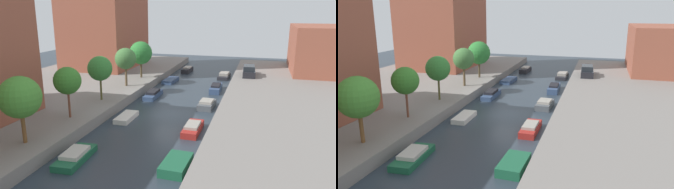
% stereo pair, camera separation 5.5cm
% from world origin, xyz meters
% --- Properties ---
extents(ground_plane, '(84.00, 84.00, 0.00)m').
position_xyz_m(ground_plane, '(0.00, 0.00, 0.00)').
color(ground_plane, '#28333D').
extents(quay_left, '(20.00, 64.00, 1.00)m').
position_xyz_m(quay_left, '(-15.00, 0.00, 0.50)').
color(quay_left, gray).
rests_on(quay_left, ground_plane).
extents(quay_right, '(20.00, 64.00, 1.00)m').
position_xyz_m(quay_right, '(15.00, 0.00, 0.50)').
color(quay_right, gray).
rests_on(quay_right, ground_plane).
extents(low_block_right, '(10.00, 14.07, 6.82)m').
position_xyz_m(low_block_right, '(18.00, 23.43, 4.41)').
color(low_block_right, brown).
rests_on(low_block_right, quay_right).
extents(street_tree_1, '(2.97, 2.97, 4.87)m').
position_xyz_m(street_tree_1, '(-7.18, -11.70, 4.36)').
color(street_tree_1, brown).
rests_on(street_tree_1, quay_left).
extents(street_tree_2, '(2.39, 2.39, 4.51)m').
position_xyz_m(street_tree_2, '(-7.18, -5.93, 4.30)').
color(street_tree_2, brown).
rests_on(street_tree_2, quay_left).
extents(street_tree_3, '(2.56, 2.56, 4.62)m').
position_xyz_m(street_tree_3, '(-7.18, -0.02, 4.33)').
color(street_tree_3, '#4D4B26').
rests_on(street_tree_3, quay_left).
extents(street_tree_4, '(2.61, 2.61, 4.70)m').
position_xyz_m(street_tree_4, '(-7.18, 6.55, 4.37)').
color(street_tree_4, brown).
rests_on(street_tree_4, quay_left).
extents(street_tree_5, '(3.12, 3.12, 4.98)m').
position_xyz_m(street_tree_5, '(-7.18, 11.74, 4.41)').
color(street_tree_5, '#4D3F28').
rests_on(street_tree_5, quay_left).
extents(parked_car, '(1.94, 4.81, 1.50)m').
position_xyz_m(parked_car, '(7.15, 17.16, 1.63)').
color(parked_car, black).
rests_on(parked_car, quay_right).
extents(moored_boat_left_1, '(1.81, 4.08, 0.74)m').
position_xyz_m(moored_boat_left_1, '(-3.30, -11.46, 0.31)').
color(moored_boat_left_1, '#195638').
rests_on(moored_boat_left_1, ground_plane).
extents(moored_boat_left_2, '(1.41, 3.28, 0.46)m').
position_xyz_m(moored_boat_left_2, '(-3.30, -2.51, 0.23)').
color(moored_boat_left_2, beige).
rests_on(moored_boat_left_2, ground_plane).
extents(moored_boat_left_3, '(1.27, 4.22, 0.82)m').
position_xyz_m(moored_boat_left_3, '(-3.44, 5.90, 0.35)').
color(moored_boat_left_3, '#33476B').
rests_on(moored_boat_left_3, ground_plane).
extents(moored_boat_left_4, '(1.67, 3.73, 0.50)m').
position_xyz_m(moored_boat_left_4, '(-3.65, 14.23, 0.25)').
color(moored_boat_left_4, '#33476B').
rests_on(moored_boat_left_4, ground_plane).
extents(moored_boat_left_5, '(1.41, 3.43, 0.91)m').
position_xyz_m(moored_boat_left_5, '(-2.99, 22.09, 0.40)').
color(moored_boat_left_5, '#232328').
rests_on(moored_boat_left_5, ground_plane).
extents(moored_boat_right_1, '(1.74, 3.10, 0.65)m').
position_xyz_m(moored_boat_right_1, '(3.82, -10.69, 0.33)').
color(moored_boat_right_1, '#195638').
rests_on(moored_boat_right_1, ground_plane).
extents(moored_boat_right_2, '(1.32, 3.75, 0.79)m').
position_xyz_m(moored_boat_right_2, '(3.48, -3.85, 0.34)').
color(moored_boat_right_2, maroon).
rests_on(moored_boat_right_2, ground_plane).
extents(moored_boat_right_3, '(1.64, 3.26, 0.88)m').
position_xyz_m(moored_boat_right_3, '(3.46, 3.47, 0.38)').
color(moored_boat_right_3, '#4C5156').
rests_on(moored_boat_right_3, ground_plane).
extents(moored_boat_right_4, '(1.41, 4.37, 0.90)m').
position_xyz_m(moored_boat_right_4, '(3.37, 10.93, 0.40)').
color(moored_boat_right_4, '#33476B').
rests_on(moored_boat_right_4, ground_plane).
extents(moored_boat_right_5, '(1.64, 3.86, 0.90)m').
position_xyz_m(moored_boat_right_5, '(3.46, 19.03, 0.37)').
color(moored_boat_right_5, '#232328').
rests_on(moored_boat_right_5, ground_plane).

